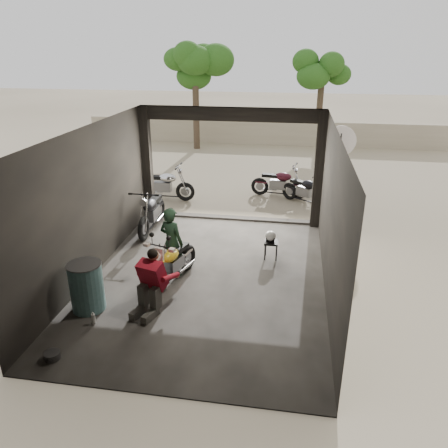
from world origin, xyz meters
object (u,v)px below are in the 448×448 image
(outside_bike_a, at_px, (164,182))
(stool, at_px, (271,244))
(rider, at_px, (172,242))
(outside_bike_c, at_px, (306,188))
(oil_drum, at_px, (87,287))
(mechanic, at_px, (149,285))
(outside_bike_b, at_px, (280,181))
(left_bike, at_px, (152,209))
(main_bike, at_px, (173,259))
(sign_post, at_px, (339,155))
(helmet, at_px, (271,236))

(outside_bike_a, distance_m, stool, 5.25)
(stool, bearing_deg, rider, -151.74)
(outside_bike_c, xyz_separation_m, oil_drum, (-4.14, -6.73, -0.05))
(mechanic, bearing_deg, outside_bike_b, 90.06)
(outside_bike_b, bearing_deg, left_bike, 144.50)
(outside_bike_c, relative_size, oil_drum, 1.62)
(main_bike, bearing_deg, outside_bike_b, 87.87)
(left_bike, relative_size, outside_bike_b, 1.09)
(sign_post, bearing_deg, outside_bike_b, 143.14)
(helmet, height_order, sign_post, sign_post)
(left_bike, bearing_deg, main_bike, -63.43)
(left_bike, xyz_separation_m, oil_drum, (0.00, -3.94, -0.13))
(outside_bike_c, bearing_deg, outside_bike_b, 91.61)
(outside_bike_b, distance_m, helmet, 4.56)
(rider, distance_m, mechanic, 1.51)
(left_bike, xyz_separation_m, stool, (3.30, -1.24, -0.24))
(rider, relative_size, sign_post, 0.60)
(sign_post, bearing_deg, outside_bike_c, 142.09)
(mechanic, relative_size, sign_post, 0.46)
(left_bike, distance_m, outside_bike_a, 2.52)
(outside_bike_b, bearing_deg, main_bike, 170.69)
(outside_bike_b, distance_m, sign_post, 2.42)
(stool, xyz_separation_m, sign_post, (1.69, 3.39, 1.41))
(oil_drum, bearing_deg, left_bike, 90.00)
(rider, bearing_deg, outside_bike_b, -87.62)
(left_bike, bearing_deg, sign_post, 23.30)
(stool, bearing_deg, helmet, 117.91)
(outside_bike_a, relative_size, helmet, 6.32)
(outside_bike_a, relative_size, stool, 3.92)
(main_bike, distance_m, outside_bike_b, 6.33)
(stool, height_order, helmet, helmet)
(outside_bike_b, bearing_deg, rider, 168.91)
(stool, bearing_deg, oil_drum, -140.69)
(stool, distance_m, sign_post, 4.05)
(sign_post, bearing_deg, helmet, -118.46)
(outside_bike_b, bearing_deg, mechanic, 172.58)
(main_bike, relative_size, mechanic, 1.31)
(main_bike, xyz_separation_m, left_bike, (-1.33, 2.64, 0.08))
(outside_bike_b, xyz_separation_m, helmet, (-0.01, -4.56, 0.01))
(main_bike, xyz_separation_m, outside_bike_b, (1.96, 6.02, 0.03))
(rider, distance_m, sign_post, 5.97)
(outside_bike_c, xyz_separation_m, mechanic, (-2.95, -6.65, 0.07))
(outside_bike_a, bearing_deg, stool, -134.96)
(left_bike, xyz_separation_m, mechanic, (1.19, -3.85, -0.00))
(main_bike, xyz_separation_m, helmet, (1.95, 1.46, 0.04))
(left_bike, xyz_separation_m, outside_bike_b, (3.29, 3.38, -0.05))
(stool, xyz_separation_m, helmet, (-0.03, 0.05, 0.20))
(oil_drum, bearing_deg, rider, 52.38)
(rider, xyz_separation_m, oil_drum, (-1.22, -1.59, -0.30))
(left_bike, distance_m, outside_bike_b, 4.71)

